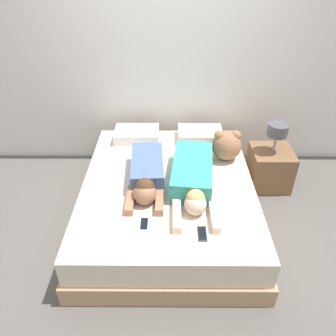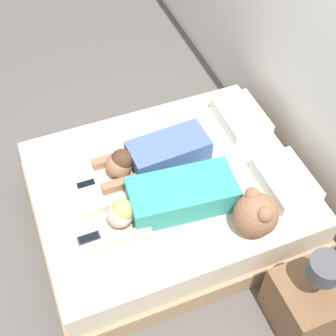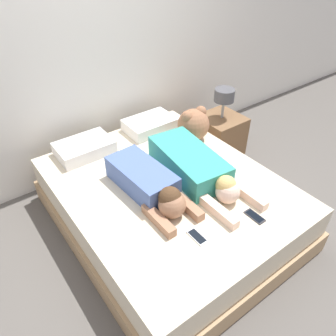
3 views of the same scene
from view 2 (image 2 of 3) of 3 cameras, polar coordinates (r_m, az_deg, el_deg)
The scene contains 11 objects.
ground_plane at distance 3.95m, azimuth 0.00°, elevation -5.72°, with size 12.00×12.00×0.00m, color #5B5651.
wall_back at distance 3.48m, azimuth 18.98°, elevation 12.82°, with size 12.00×0.06×2.60m.
bed at distance 3.76m, azimuth 0.00°, elevation -3.77°, with size 1.69×2.07×0.46m.
pillow_head_left at distance 4.00m, azimuth 8.89°, elevation 6.17°, with size 0.50×0.34×0.12m.
pillow_head_right at distance 3.61m, azimuth 14.17°, elevation -1.49°, with size 0.50×0.34×0.12m.
person_left at distance 3.61m, azimuth -1.80°, elevation 1.56°, with size 0.34×0.90×0.23m.
person_right at distance 3.35m, azimuth 0.19°, elevation -3.77°, with size 0.44×1.12×0.22m.
cell_phone_left at distance 3.60m, azimuth -9.97°, elevation -1.95°, with size 0.07×0.16×0.01m.
cell_phone_right at distance 3.32m, azimuth -9.62°, elevation -8.40°, with size 0.07×0.16×0.01m.
plush_toy at distance 3.25m, azimuth 10.70°, elevation -5.50°, with size 0.31×0.31×0.33m.
nightstand at distance 3.43m, azimuth 16.66°, elevation -15.25°, with size 0.45×0.45×0.79m.
Camera 2 is at (2.06, -0.81, 3.27)m, focal length 50.00 mm.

